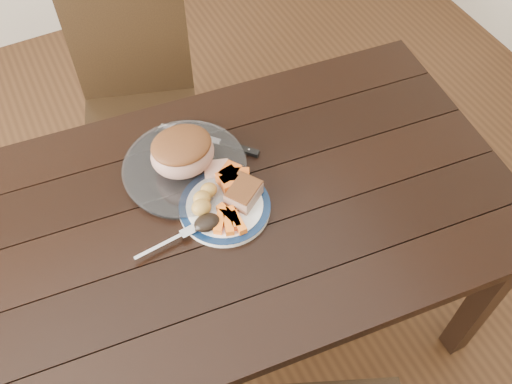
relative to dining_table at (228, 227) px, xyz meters
name	(u,v)px	position (x,y,z in m)	size (l,w,h in m)	color
ground	(235,321)	(0.00, 0.00, -0.66)	(4.00, 4.00, 0.00)	#472B16
dining_table	(228,227)	(0.00, 0.00, 0.00)	(1.68, 1.05, 0.75)	black
chair_far	(139,100)	(-0.03, 0.73, -0.13)	(0.53, 0.54, 0.93)	black
dinner_plate	(225,207)	(0.00, 0.00, 0.10)	(0.25, 0.25, 0.02)	white
plate_rim	(225,206)	(0.00, 0.00, 0.11)	(0.25, 0.25, 0.02)	#0C1E3D
serving_platter	(185,169)	(-0.05, 0.17, 0.10)	(0.34, 0.34, 0.02)	white
pork_slice	(244,194)	(0.05, 0.00, 0.13)	(0.09, 0.07, 0.04)	tan
roasted_potatoes	(204,200)	(-0.05, 0.03, 0.13)	(0.09, 0.09, 0.05)	gold
carrot_batons	(229,220)	(-0.02, -0.06, 0.12)	(0.08, 0.11, 0.02)	orange
pumpkin_wedges	(232,178)	(0.05, 0.06, 0.13)	(0.09, 0.09, 0.04)	orange
dark_mushroom	(207,223)	(-0.07, -0.04, 0.13)	(0.07, 0.05, 0.03)	black
fork	(171,241)	(-0.18, -0.04, 0.11)	(0.18, 0.03, 0.00)	silver
roast_joint	(183,154)	(-0.05, 0.17, 0.17)	(0.18, 0.15, 0.12)	tan
cut_slice	(217,169)	(0.03, 0.12, 0.12)	(0.07, 0.06, 0.02)	tan
carving_knife	(227,145)	(0.10, 0.20, 0.10)	(0.23, 0.25, 0.01)	silver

